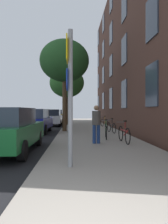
% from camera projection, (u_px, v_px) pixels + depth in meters
% --- Properties ---
extents(ground_plane, '(41.80, 41.80, 0.00)m').
position_uv_depth(ground_plane, '(45.00, 129.00, 16.84)').
color(ground_plane, '#332D28').
extents(road_asphalt, '(7.00, 38.00, 0.01)m').
position_uv_depth(road_asphalt, '(19.00, 129.00, 16.73)').
color(road_asphalt, black).
rests_on(road_asphalt, ground).
extents(sidewalk, '(4.20, 38.00, 0.12)m').
position_uv_depth(sidewalk, '(87.00, 128.00, 17.01)').
color(sidewalk, gray).
rests_on(sidewalk, ground).
extents(building_facade, '(0.56, 27.00, 13.04)m').
position_uv_depth(building_facade, '(120.00, 49.00, 16.58)').
color(building_facade, '#513328').
rests_on(building_facade, ground).
extents(sign_post, '(0.15, 0.60, 3.44)m').
position_uv_depth(sign_post, '(69.00, 88.00, 5.15)').
color(sign_post, gray).
rests_on(sign_post, sidewalk).
extents(traffic_light, '(0.43, 0.24, 3.92)m').
position_uv_depth(traffic_light, '(71.00, 100.00, 23.77)').
color(traffic_light, black).
rests_on(traffic_light, sidewalk).
extents(tree_near, '(3.38, 3.38, 6.26)m').
position_uv_depth(tree_near, '(64.00, 61.00, 14.15)').
color(tree_near, '#4C3823').
rests_on(tree_near, sidewalk).
extents(tree_far, '(3.44, 3.44, 5.65)m').
position_uv_depth(tree_far, '(67.00, 83.00, 20.63)').
color(tree_far, '#4C3823').
rests_on(tree_far, sidewalk).
extents(bicycle_0, '(0.42, 1.74, 0.99)m').
position_uv_depth(bicycle_0, '(124.00, 134.00, 9.01)').
color(bicycle_0, black).
rests_on(bicycle_0, sidewalk).
extents(bicycle_1, '(0.42, 1.73, 0.98)m').
position_uv_depth(bicycle_1, '(106.00, 131.00, 10.39)').
color(bicycle_1, black).
rests_on(bicycle_1, sidewalk).
extents(bicycle_2, '(0.43, 1.58, 0.93)m').
position_uv_depth(bicycle_2, '(111.00, 127.00, 13.08)').
color(bicycle_2, black).
rests_on(bicycle_2, sidewalk).
extents(bicycle_3, '(0.51, 1.66, 0.96)m').
position_uv_depth(bicycle_3, '(104.00, 123.00, 17.63)').
color(bicycle_3, black).
rests_on(bicycle_3, sidewalk).
extents(pedestrian_0, '(0.49, 0.49, 1.63)m').
position_uv_depth(pedestrian_0, '(96.00, 122.00, 8.83)').
color(pedestrian_0, navy).
rests_on(pedestrian_0, sidewalk).
extents(car_0, '(1.93, 4.34, 1.62)m').
position_uv_depth(car_0, '(8.00, 130.00, 7.44)').
color(car_0, '#19662D').
rests_on(car_0, road_asphalt).
extents(car_1, '(1.88, 4.04, 1.62)m').
position_uv_depth(car_1, '(36.00, 121.00, 13.96)').
color(car_1, navy).
rests_on(car_1, road_asphalt).
extents(car_2, '(1.83, 3.92, 1.62)m').
position_uv_depth(car_2, '(52.00, 117.00, 20.32)').
color(car_2, silver).
rests_on(car_2, road_asphalt).
extents(car_3, '(1.92, 4.16, 1.62)m').
position_uv_depth(car_3, '(56.00, 116.00, 27.62)').
color(car_3, orange).
rests_on(car_3, road_asphalt).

